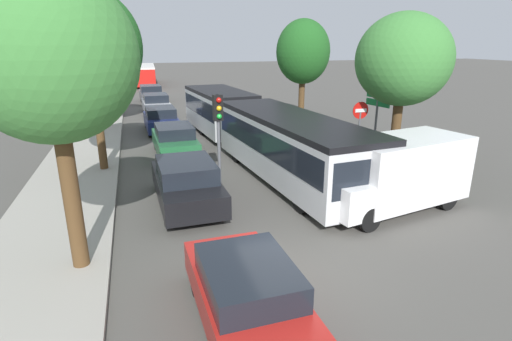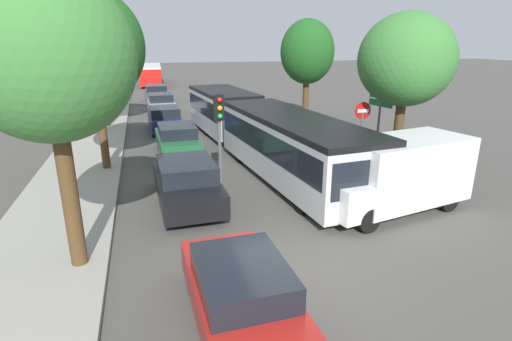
{
  "view_description": "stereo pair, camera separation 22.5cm",
  "coord_description": "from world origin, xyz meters",
  "px_view_note": "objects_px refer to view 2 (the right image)",
  "views": [
    {
      "loc": [
        -3.32,
        -7.48,
        5.12
      ],
      "look_at": [
        0.2,
        4.13,
        1.2
      ],
      "focal_mm": 28.0,
      "sensor_mm": 36.0,
      "label": 1
    },
    {
      "loc": [
        -3.1,
        -7.55,
        5.12
      ],
      "look_at": [
        0.2,
        4.13,
        1.2
      ],
      "focal_mm": 28.0,
      "sensor_mm": 36.0,
      "label": 2
    }
  ],
  "objects_px": {
    "articulated_bus": "(256,126)",
    "tree_left_far": "(100,46)",
    "queued_car_black": "(187,182)",
    "no_entry_sign": "(362,125)",
    "queued_car_red": "(241,294)",
    "direction_sign_post": "(380,104)",
    "tree_right_near": "(406,61)",
    "traffic_light": "(219,121)",
    "tree_right_mid": "(307,52)",
    "queued_car_green": "(177,140)",
    "queued_car_silver": "(161,104)",
    "tree_left_mid": "(93,47)",
    "tree_left_near": "(49,59)",
    "queued_car_navy": "(165,119)",
    "white_van": "(398,173)",
    "queued_car_graphite": "(156,94)",
    "city_bus_rear": "(151,73)"
  },
  "relations": [
    {
      "from": "tree_left_far",
      "to": "tree_right_mid",
      "type": "height_order",
      "value": "tree_left_far"
    },
    {
      "from": "queued_car_black",
      "to": "traffic_light",
      "type": "height_order",
      "value": "traffic_light"
    },
    {
      "from": "direction_sign_post",
      "to": "tree_right_near",
      "type": "bearing_deg",
      "value": 81.27
    },
    {
      "from": "queued_car_red",
      "to": "direction_sign_post",
      "type": "relative_size",
      "value": 1.12
    },
    {
      "from": "city_bus_rear",
      "to": "tree_right_near",
      "type": "bearing_deg",
      "value": -165.55
    },
    {
      "from": "traffic_light",
      "to": "tree_right_mid",
      "type": "height_order",
      "value": "tree_right_mid"
    },
    {
      "from": "no_entry_sign",
      "to": "tree_left_near",
      "type": "relative_size",
      "value": 0.43
    },
    {
      "from": "queued_car_red",
      "to": "queued_car_black",
      "type": "xyz_separation_m",
      "value": [
        -0.29,
        6.25,
        0.07
      ]
    },
    {
      "from": "traffic_light",
      "to": "tree_left_mid",
      "type": "relative_size",
      "value": 0.48
    },
    {
      "from": "white_van",
      "to": "direction_sign_post",
      "type": "relative_size",
      "value": 1.47
    },
    {
      "from": "queued_car_red",
      "to": "queued_car_green",
      "type": "xyz_separation_m",
      "value": [
        -0.03,
        12.5,
        0.03
      ]
    },
    {
      "from": "queued_car_green",
      "to": "queued_car_silver",
      "type": "distance_m",
      "value": 11.83
    },
    {
      "from": "articulated_bus",
      "to": "tree_right_near",
      "type": "distance_m",
      "value": 6.88
    },
    {
      "from": "queued_car_silver",
      "to": "tree_left_mid",
      "type": "bearing_deg",
      "value": 166.19
    },
    {
      "from": "queued_car_silver",
      "to": "tree_right_mid",
      "type": "distance_m",
      "value": 11.49
    },
    {
      "from": "queued_car_green",
      "to": "tree_right_near",
      "type": "xyz_separation_m",
      "value": [
        8.38,
        -5.0,
        3.71
      ]
    },
    {
      "from": "tree_left_near",
      "to": "queued_car_navy",
      "type": "bearing_deg",
      "value": 78.96
    },
    {
      "from": "queued_car_red",
      "to": "no_entry_sign",
      "type": "relative_size",
      "value": 1.43
    },
    {
      "from": "articulated_bus",
      "to": "tree_left_far",
      "type": "xyz_separation_m",
      "value": [
        -7.12,
        8.74,
        3.42
      ]
    },
    {
      "from": "city_bus_rear",
      "to": "no_entry_sign",
      "type": "xyz_separation_m",
      "value": [
        7.27,
        -38.54,
        0.51
      ]
    },
    {
      "from": "articulated_bus",
      "to": "tree_left_mid",
      "type": "bearing_deg",
      "value": -91.01
    },
    {
      "from": "tree_left_far",
      "to": "queued_car_green",
      "type": "bearing_deg",
      "value": -64.72
    },
    {
      "from": "queued_car_green",
      "to": "tree_left_far",
      "type": "relative_size",
      "value": 0.61
    },
    {
      "from": "queued_car_graphite",
      "to": "tree_right_near",
      "type": "bearing_deg",
      "value": -161.14
    },
    {
      "from": "queued_car_black",
      "to": "tree_right_near",
      "type": "height_order",
      "value": "tree_right_near"
    },
    {
      "from": "city_bus_rear",
      "to": "no_entry_sign",
      "type": "relative_size",
      "value": 3.91
    },
    {
      "from": "queued_car_red",
      "to": "tree_right_near",
      "type": "bearing_deg",
      "value": -49.63
    },
    {
      "from": "queued_car_navy",
      "to": "no_entry_sign",
      "type": "distance_m",
      "value": 12.35
    },
    {
      "from": "no_entry_sign",
      "to": "queued_car_black",
      "type": "bearing_deg",
      "value": -75.36
    },
    {
      "from": "queued_car_black",
      "to": "queued_car_silver",
      "type": "bearing_deg",
      "value": -1.9
    },
    {
      "from": "queued_car_green",
      "to": "tree_right_near",
      "type": "distance_m",
      "value": 10.44
    },
    {
      "from": "direction_sign_post",
      "to": "tree_right_near",
      "type": "relative_size",
      "value": 0.58
    },
    {
      "from": "queued_car_black",
      "to": "tree_right_near",
      "type": "relative_size",
      "value": 0.71
    },
    {
      "from": "queued_car_green",
      "to": "queued_car_black",
      "type": "bearing_deg",
      "value": 176.07
    },
    {
      "from": "queued_car_graphite",
      "to": "white_van",
      "type": "height_order",
      "value": "white_van"
    },
    {
      "from": "traffic_light",
      "to": "tree_left_far",
      "type": "bearing_deg",
      "value": -164.43
    },
    {
      "from": "queued_car_black",
      "to": "tree_left_near",
      "type": "relative_size",
      "value": 0.67
    },
    {
      "from": "traffic_light",
      "to": "city_bus_rear",
      "type": "bearing_deg",
      "value": 176.95
    },
    {
      "from": "queued_car_black",
      "to": "white_van",
      "type": "height_order",
      "value": "white_van"
    },
    {
      "from": "tree_left_far",
      "to": "queued_car_navy",
      "type": "bearing_deg",
      "value": -31.58
    },
    {
      "from": "queued_car_black",
      "to": "direction_sign_post",
      "type": "height_order",
      "value": "direction_sign_post"
    },
    {
      "from": "traffic_light",
      "to": "tree_left_near",
      "type": "xyz_separation_m",
      "value": [
        -4.27,
        -4.48,
        2.3
      ]
    },
    {
      "from": "direction_sign_post",
      "to": "tree_right_near",
      "type": "distance_m",
      "value": 2.35
    },
    {
      "from": "city_bus_rear",
      "to": "tree_right_near",
      "type": "distance_m",
      "value": 40.26
    },
    {
      "from": "tree_left_far",
      "to": "tree_left_near",
      "type": "bearing_deg",
      "value": -88.6
    },
    {
      "from": "articulated_bus",
      "to": "queued_car_red",
      "type": "relative_size",
      "value": 4.21
    },
    {
      "from": "city_bus_rear",
      "to": "tree_left_far",
      "type": "distance_m",
      "value": 27.08
    },
    {
      "from": "queued_car_green",
      "to": "direction_sign_post",
      "type": "height_order",
      "value": "direction_sign_post"
    },
    {
      "from": "queued_car_black",
      "to": "no_entry_sign",
      "type": "xyz_separation_m",
      "value": [
        7.38,
        1.93,
        1.1
      ]
    },
    {
      "from": "queued_car_graphite",
      "to": "tree_right_near",
      "type": "height_order",
      "value": "tree_right_near"
    }
  ]
}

